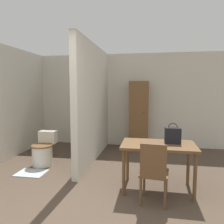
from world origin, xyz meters
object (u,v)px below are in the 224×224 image
Objects in this scene: dining_table at (158,149)px; toilet at (43,151)px; wooden_chair at (154,171)px; handbag at (173,135)px; wooden_cabinet at (139,115)px.

dining_table is 1.67× the size of toilet.
wooden_chair is at bearing -98.66° from dining_table.
handbag is (0.22, 0.09, 0.21)m from dining_table.
wooden_cabinet is at bearing 105.46° from handbag.
wooden_cabinet is at bearing 99.98° from dining_table.
dining_table is 0.63× the size of wooden_cabinet.
dining_table is 0.49m from wooden_chair.
dining_table reaches higher than toilet.
wooden_chair is 2.73× the size of handbag.
toilet is at bearing -138.69° from wooden_cabinet.
handbag is 0.18× the size of wooden_cabinet.
wooden_cabinet is (-0.42, 2.39, 0.24)m from dining_table.
wooden_chair is 0.73m from handbag.
toilet is (-2.21, 1.21, -0.18)m from wooden_chair.
toilet is at bearing 165.03° from handbag.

